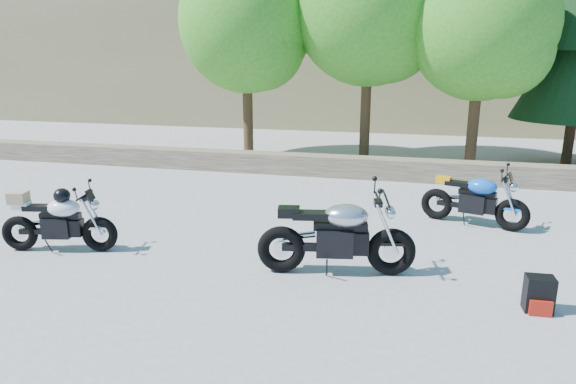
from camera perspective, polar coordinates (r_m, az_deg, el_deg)
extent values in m
plane|color=gray|center=(7.73, -3.23, -7.16)|extent=(90.00, 90.00, 0.00)
cube|color=#4B4532|center=(12.80, 3.93, 2.96)|extent=(22.00, 0.55, 0.50)
cylinder|color=#382314|center=(14.85, -4.49, 9.54)|extent=(0.28, 0.28, 3.02)
sphere|color=#227F1C|center=(14.81, -4.68, 18.31)|extent=(3.67, 3.67, 3.67)
sphere|color=#227F1C|center=(14.35, -3.04, 15.86)|extent=(2.38, 2.38, 2.38)
cylinder|color=#382314|center=(14.55, 8.64, 9.98)|extent=(0.28, 0.28, 3.36)
sphere|color=#227F1C|center=(14.56, 9.05, 19.90)|extent=(4.08, 4.08, 4.08)
sphere|color=#227F1C|center=(14.18, 10.92, 17.04)|extent=(2.64, 2.64, 2.64)
cylinder|color=#382314|center=(14.00, 19.96, 8.14)|extent=(0.28, 0.28, 2.91)
sphere|color=#227F1C|center=(13.94, 20.79, 17.07)|extent=(3.54, 3.54, 3.54)
sphere|color=#227F1C|center=(13.69, 22.83, 14.31)|extent=(2.29, 2.29, 2.29)
cylinder|color=#382314|center=(15.69, 28.92, 6.44)|extent=(0.26, 0.26, 2.16)
torus|color=black|center=(7.14, 11.39, -6.51)|extent=(0.68, 0.28, 0.66)
torus|color=black|center=(7.08, -0.75, -6.37)|extent=(0.68, 0.28, 0.66)
cylinder|color=silver|center=(7.14, 11.39, -6.51)|extent=(0.23, 0.08, 0.23)
cylinder|color=silver|center=(7.08, -0.75, -6.37)|extent=(0.23, 0.08, 0.23)
cube|color=black|center=(7.03, 5.20, -5.53)|extent=(0.55, 0.40, 0.37)
cube|color=black|center=(6.95, 5.84, -3.78)|extent=(0.74, 0.29, 0.10)
ellipsoid|color=#B3B3B8|center=(6.91, 6.48, -2.64)|extent=(0.66, 0.50, 0.32)
cube|color=black|center=(6.90, 2.69, -2.59)|extent=(0.55, 0.32, 0.09)
cube|color=black|center=(6.90, 0.10, -2.21)|extent=(0.32, 0.26, 0.13)
cylinder|color=black|center=(6.88, 9.99, -0.79)|extent=(0.16, 0.68, 0.03)
sphere|color=silver|center=(6.95, 11.29, -2.21)|extent=(0.19, 0.19, 0.19)
torus|color=black|center=(8.34, -20.18, -4.41)|extent=(0.57, 0.25, 0.55)
torus|color=black|center=(8.87, -27.63, -4.08)|extent=(0.57, 0.25, 0.55)
cylinder|color=silver|center=(8.34, -20.18, -4.41)|extent=(0.19, 0.07, 0.19)
cylinder|color=silver|center=(8.87, -27.63, -4.08)|extent=(0.19, 0.07, 0.19)
cube|color=black|center=(8.56, -24.20, -3.59)|extent=(0.46, 0.34, 0.31)
cube|color=black|center=(8.48, -23.97, -2.39)|extent=(0.62, 0.26, 0.09)
ellipsoid|color=white|center=(8.42, -23.69, -1.62)|extent=(0.55, 0.43, 0.26)
cube|color=black|center=(8.59, -25.97, -1.57)|extent=(0.46, 0.27, 0.08)
cube|color=white|center=(8.71, -27.49, -1.32)|extent=(0.27, 0.22, 0.11)
cylinder|color=black|center=(8.23, -21.67, -0.35)|extent=(0.14, 0.56, 0.03)
sphere|color=silver|center=(8.22, -20.69, -1.34)|extent=(0.15, 0.15, 0.15)
ellipsoid|color=black|center=(8.38, -23.82, -0.38)|extent=(0.29, 0.30, 0.23)
cube|color=#9A7E59|center=(8.69, -27.79, -0.55)|extent=(0.30, 0.27, 0.17)
torus|color=black|center=(9.50, 23.66, -2.36)|extent=(0.59, 0.31, 0.57)
torus|color=black|center=(9.73, 16.19, -1.28)|extent=(0.59, 0.31, 0.57)
cylinder|color=silver|center=(9.50, 23.66, -2.36)|extent=(0.20, 0.09, 0.20)
cylinder|color=silver|center=(9.73, 16.19, -1.28)|extent=(0.20, 0.09, 0.20)
cube|color=black|center=(9.57, 19.83, -1.19)|extent=(0.49, 0.39, 0.32)
cube|color=black|center=(9.51, 20.30, -0.10)|extent=(0.64, 0.33, 0.09)
ellipsoid|color=blue|center=(9.47, 20.74, 0.58)|extent=(0.59, 0.49, 0.27)
cube|color=black|center=(9.54, 18.44, 0.90)|extent=(0.49, 0.32, 0.08)
cube|color=orange|center=(9.59, 16.91, 1.31)|extent=(0.29, 0.25, 0.12)
cylinder|color=black|center=(9.36, 22.99, 1.50)|extent=(0.21, 0.57, 0.03)
sphere|color=silver|center=(9.38, 23.75, 0.49)|extent=(0.16, 0.16, 0.16)
cube|color=black|center=(6.77, 26.11, -10.13)|extent=(0.33, 0.24, 0.43)
cube|color=#A2190D|center=(6.70, 26.28, -11.53)|extent=(0.25, 0.06, 0.18)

